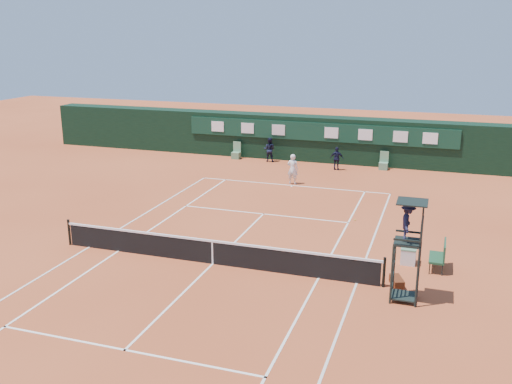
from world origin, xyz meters
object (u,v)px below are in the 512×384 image
umpire_chair (408,230)px  player (293,169)px  player_bench (440,254)px  cooler (408,255)px  tennis_net (213,251)px

umpire_chair → player: bearing=119.0°
player_bench → umpire_chair: bearing=-109.9°
cooler → player: size_ratio=0.37×
player_bench → cooler: (-1.14, 0.21, -0.27)m
umpire_chair → player: umpire_chair is taller
tennis_net → player: 12.26m
cooler → umpire_chair: bearing=-88.9°
tennis_net → cooler: bearing=18.7°
player_bench → cooler: 1.19m
player_bench → player: 13.06m
cooler → player_bench: bearing=-10.7°
tennis_net → cooler: tennis_net is taller
player_bench → player: size_ratio=0.68×
umpire_chair → player_bench: umpire_chair is taller
tennis_net → cooler: (7.07, 2.39, -0.18)m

